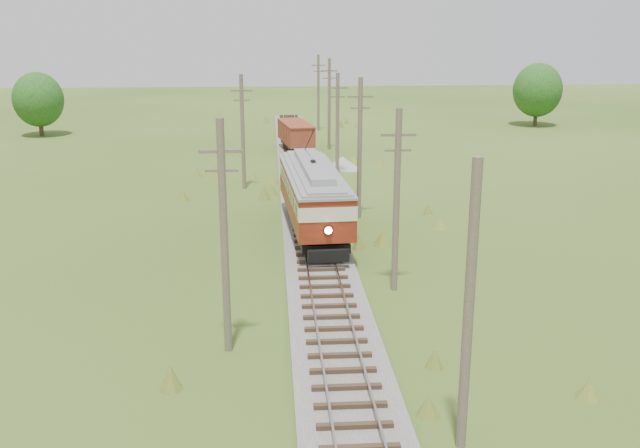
{
  "coord_description": "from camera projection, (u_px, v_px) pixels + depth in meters",
  "views": [
    {
      "loc": [
        -2.41,
        -13.41,
        12.25
      ],
      "look_at": [
        0.0,
        21.23,
        2.4
      ],
      "focal_mm": 40.0,
      "sensor_mm": 36.0,
      "label": 1
    }
  ],
  "objects": [
    {
      "name": "tree_mid_b",
      "position": [
        538.0,
        90.0,
        86.29
      ],
      "size": [
        5.88,
        5.88,
        7.57
      ],
      "color": "#38281C",
      "rests_on": "ground"
    },
    {
      "name": "utility_pole_r_1",
      "position": [
        469.0,
        310.0,
        20.18
      ],
      "size": [
        0.3,
        0.3,
        8.8
      ],
      "color": "brown",
      "rests_on": "ground"
    },
    {
      "name": "utility_pole_r_6",
      "position": [
        318.0,
        92.0,
        82.54
      ],
      "size": [
        1.6,
        0.3,
        8.7
      ],
      "color": "brown",
      "rests_on": "ground"
    },
    {
      "name": "gravel_pile",
      "position": [
        344.0,
        163.0,
        61.71
      ],
      "size": [
        2.93,
        3.11,
        1.07
      ],
      "color": "gray",
      "rests_on": "ground"
    },
    {
      "name": "utility_pole_l_a",
      "position": [
        224.0,
        236.0,
        26.35
      ],
      "size": [
        1.6,
        0.3,
        9.0
      ],
      "color": "brown",
      "rests_on": "ground"
    },
    {
      "name": "tree_mid_a",
      "position": [
        38.0,
        100.0,
        78.67
      ],
      "size": [
        5.46,
        5.46,
        7.03
      ],
      "color": "#38281C",
      "rests_on": "ground"
    },
    {
      "name": "utility_pole_r_3",
      "position": [
        360.0,
        147.0,
        45.07
      ],
      "size": [
        1.6,
        0.3,
        9.0
      ],
      "color": "brown",
      "rests_on": "ground"
    },
    {
      "name": "utility_pole_r_5",
      "position": [
        329.0,
        103.0,
        70.05
      ],
      "size": [
        1.6,
        0.3,
        8.9
      ],
      "color": "brown",
      "rests_on": "ground"
    },
    {
      "name": "railbed_main",
      "position": [
        307.0,
        204.0,
        48.95
      ],
      "size": [
        3.6,
        96.0,
        0.57
      ],
      "color": "#605B54",
      "rests_on": "ground"
    },
    {
      "name": "streetcar",
      "position": [
        313.0,
        192.0,
        41.51
      ],
      "size": [
        3.75,
        13.05,
        5.92
      ],
      "rotation": [
        0.0,
        0.0,
        0.06
      ],
      "color": "black",
      "rests_on": "ground"
    },
    {
      "name": "utility_pole_l_b",
      "position": [
        243.0,
        131.0,
        53.25
      ],
      "size": [
        1.6,
        0.3,
        8.6
      ],
      "color": "brown",
      "rests_on": "ground"
    },
    {
      "name": "gondola",
      "position": [
        296.0,
        134.0,
        68.49
      ],
      "size": [
        3.47,
        7.64,
        2.44
      ],
      "rotation": [
        0.0,
        0.0,
        0.15
      ],
      "color": "black",
      "rests_on": "ground"
    },
    {
      "name": "utility_pole_r_4",
      "position": [
        337.0,
        124.0,
        57.62
      ],
      "size": [
        1.6,
        0.3,
        8.4
      ],
      "color": "brown",
      "rests_on": "ground"
    },
    {
      "name": "utility_pole_r_2",
      "position": [
        397.0,
        199.0,
        32.66
      ],
      "size": [
        1.6,
        0.3,
        8.6
      ],
      "color": "brown",
      "rests_on": "ground"
    }
  ]
}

